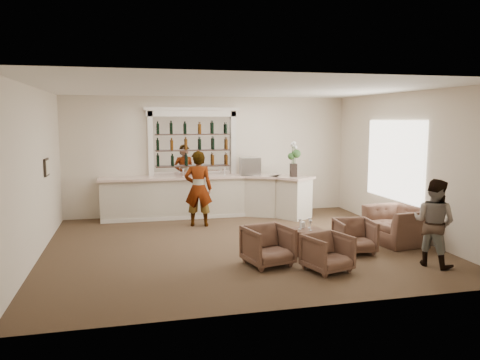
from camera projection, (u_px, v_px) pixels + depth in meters
name	position (u px, v px, depth m)	size (l,w,h in m)	color
ground	(239.00, 245.00, 10.03)	(8.00, 8.00, 0.00)	brown
room_shell	(238.00, 134.00, 10.45)	(8.04, 7.02, 3.32)	beige
bar_counter	(208.00, 196.00, 12.81)	(5.72, 1.80, 1.14)	beige
back_bar_alcove	(193.00, 143.00, 12.94)	(2.64, 0.25, 3.00)	white
cocktail_table	(306.00, 241.00, 9.35)	(0.62, 0.62, 0.50)	#4E3021
sommelier	(198.00, 189.00, 11.71)	(0.69, 0.46, 1.90)	gray
guest	(434.00, 223.00, 8.53)	(0.78, 0.61, 1.61)	gray
armchair_left	(268.00, 246.00, 8.60)	(0.78, 0.81, 0.73)	brown
armchair_center	(327.00, 253.00, 8.26)	(0.71, 0.74, 0.67)	brown
armchair_right	(355.00, 236.00, 9.42)	(0.73, 0.75, 0.68)	brown
armchair_far	(398.00, 225.00, 10.14)	(1.20, 1.05, 0.78)	brown
espresso_machine	(250.00, 166.00, 12.98)	(0.55, 0.46, 0.48)	#B1B1B6
flower_vase	(294.00, 157.00, 12.51)	(0.25, 0.25, 0.94)	black
wine_glass_bar_left	(183.00, 173.00, 12.60)	(0.07, 0.07, 0.21)	white
wine_glass_bar_right	(225.00, 171.00, 12.94)	(0.07, 0.07, 0.21)	white
wine_glass_tbl_a	(300.00, 224.00, 9.30)	(0.07, 0.07, 0.21)	white
wine_glass_tbl_b	(309.00, 223.00, 9.40)	(0.07, 0.07, 0.21)	white
wine_glass_tbl_c	(310.00, 225.00, 9.19)	(0.07, 0.07, 0.21)	white
napkin_holder	(303.00, 225.00, 9.44)	(0.08, 0.08, 0.12)	white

